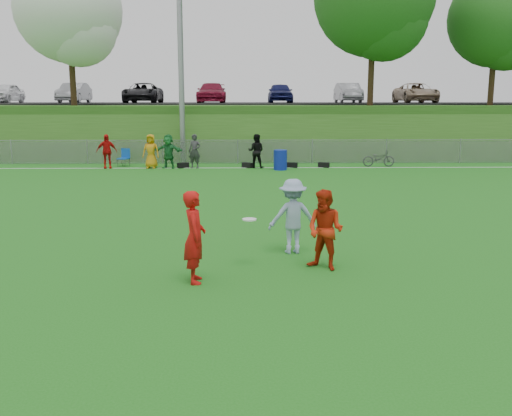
{
  "coord_description": "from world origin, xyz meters",
  "views": [
    {
      "loc": [
        0.34,
        -10.48,
        3.46
      ],
      "look_at": [
        0.57,
        0.5,
        1.33
      ],
      "focal_mm": 40.0,
      "sensor_mm": 36.0,
      "label": 1
    }
  ],
  "objects_px": {
    "player_red_left": "(195,237)",
    "frisbee": "(249,219)",
    "player_red_center": "(325,230)",
    "player_blue": "(293,216)",
    "recycling_bin": "(280,160)",
    "bicycle": "(379,158)"
  },
  "relations": [
    {
      "from": "frisbee",
      "to": "player_red_left",
      "type": "bearing_deg",
      "value": -134.86
    },
    {
      "from": "frisbee",
      "to": "bicycle",
      "type": "bearing_deg",
      "value": 68.75
    },
    {
      "from": "frisbee",
      "to": "recycling_bin",
      "type": "relative_size",
      "value": 0.31
    },
    {
      "from": "player_red_center",
      "to": "player_blue",
      "type": "bearing_deg",
      "value": 149.21
    },
    {
      "from": "recycling_bin",
      "to": "bicycle",
      "type": "xyz_separation_m",
      "value": [
        5.12,
        1.26,
        -0.06
      ]
    },
    {
      "from": "recycling_bin",
      "to": "bicycle",
      "type": "distance_m",
      "value": 5.27
    },
    {
      "from": "player_red_center",
      "to": "bicycle",
      "type": "xyz_separation_m",
      "value": [
        5.24,
        17.71,
        -0.4
      ]
    },
    {
      "from": "bicycle",
      "to": "player_blue",
      "type": "bearing_deg",
      "value": 160.09
    },
    {
      "from": "recycling_bin",
      "to": "player_red_center",
      "type": "bearing_deg",
      "value": -90.44
    },
    {
      "from": "bicycle",
      "to": "recycling_bin",
      "type": "bearing_deg",
      "value": 103.35
    },
    {
      "from": "player_blue",
      "to": "recycling_bin",
      "type": "relative_size",
      "value": 1.74
    },
    {
      "from": "player_red_left",
      "to": "player_blue",
      "type": "relative_size",
      "value": 1.04
    },
    {
      "from": "player_red_center",
      "to": "frisbee",
      "type": "height_order",
      "value": "player_red_center"
    },
    {
      "from": "player_red_left",
      "to": "bicycle",
      "type": "height_order",
      "value": "player_red_left"
    },
    {
      "from": "frisbee",
      "to": "bicycle",
      "type": "xyz_separation_m",
      "value": [
        6.78,
        17.43,
        -0.57
      ]
    },
    {
      "from": "player_red_left",
      "to": "recycling_bin",
      "type": "bearing_deg",
      "value": -14.79
    },
    {
      "from": "player_red_center",
      "to": "frisbee",
      "type": "relative_size",
      "value": 5.55
    },
    {
      "from": "player_red_left",
      "to": "frisbee",
      "type": "relative_size",
      "value": 5.94
    },
    {
      "from": "player_blue",
      "to": "frisbee",
      "type": "relative_size",
      "value": 5.68
    },
    {
      "from": "player_red_center",
      "to": "player_red_left",
      "type": "bearing_deg",
      "value": -127.64
    },
    {
      "from": "player_blue",
      "to": "frisbee",
      "type": "height_order",
      "value": "player_blue"
    },
    {
      "from": "player_red_left",
      "to": "player_blue",
      "type": "height_order",
      "value": "player_red_left"
    }
  ]
}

